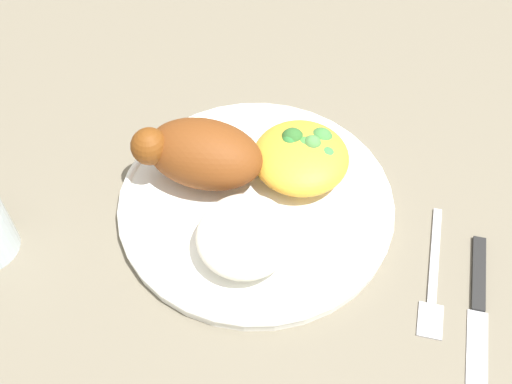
{
  "coord_description": "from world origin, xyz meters",
  "views": [
    {
      "loc": [
        -0.1,
        0.37,
        0.51
      ],
      "look_at": [
        0.0,
        0.0,
        0.02
      ],
      "focal_mm": 44.26,
      "sensor_mm": 36.0,
      "label": 1
    }
  ],
  "objects_px": {
    "plate": "(256,203)",
    "knife": "(478,309)",
    "mac_cheese_with_broccoli": "(302,155)",
    "roasted_chicken": "(200,153)",
    "rice_pile": "(245,236)",
    "fork": "(433,277)"
  },
  "relations": [
    {
      "from": "rice_pile",
      "to": "mac_cheese_with_broccoli",
      "type": "height_order",
      "value": "mac_cheese_with_broccoli"
    },
    {
      "from": "roasted_chicken",
      "to": "fork",
      "type": "distance_m",
      "value": 0.25
    },
    {
      "from": "plate",
      "to": "rice_pile",
      "type": "relative_size",
      "value": 2.96
    },
    {
      "from": "plate",
      "to": "rice_pile",
      "type": "bearing_deg",
      "value": 95.9
    },
    {
      "from": "roasted_chicken",
      "to": "rice_pile",
      "type": "distance_m",
      "value": 0.1
    },
    {
      "from": "rice_pile",
      "to": "fork",
      "type": "distance_m",
      "value": 0.18
    },
    {
      "from": "rice_pile",
      "to": "mac_cheese_with_broccoli",
      "type": "relative_size",
      "value": 0.94
    },
    {
      "from": "mac_cheese_with_broccoli",
      "to": "knife",
      "type": "height_order",
      "value": "mac_cheese_with_broccoli"
    },
    {
      "from": "roasted_chicken",
      "to": "mac_cheese_with_broccoli",
      "type": "height_order",
      "value": "roasted_chicken"
    },
    {
      "from": "roasted_chicken",
      "to": "knife",
      "type": "distance_m",
      "value": 0.3
    },
    {
      "from": "rice_pile",
      "to": "knife",
      "type": "relative_size",
      "value": 0.49
    },
    {
      "from": "roasted_chicken",
      "to": "mac_cheese_with_broccoli",
      "type": "bearing_deg",
      "value": -159.23
    },
    {
      "from": "rice_pile",
      "to": "fork",
      "type": "xyz_separation_m",
      "value": [
        -0.17,
        -0.02,
        -0.03
      ]
    },
    {
      "from": "roasted_chicken",
      "to": "plate",
      "type": "bearing_deg",
      "value": 166.54
    },
    {
      "from": "mac_cheese_with_broccoli",
      "to": "knife",
      "type": "distance_m",
      "value": 0.22
    },
    {
      "from": "fork",
      "to": "rice_pile",
      "type": "bearing_deg",
      "value": 7.69
    },
    {
      "from": "roasted_chicken",
      "to": "fork",
      "type": "xyz_separation_m",
      "value": [
        -0.24,
        0.05,
        -0.05
      ]
    },
    {
      "from": "plate",
      "to": "knife",
      "type": "relative_size",
      "value": 1.45
    },
    {
      "from": "mac_cheese_with_broccoli",
      "to": "knife",
      "type": "xyz_separation_m",
      "value": [
        -0.19,
        0.11,
        -0.03
      ]
    },
    {
      "from": "roasted_chicken",
      "to": "mac_cheese_with_broccoli",
      "type": "relative_size",
      "value": 1.29
    },
    {
      "from": "fork",
      "to": "plate",
      "type": "bearing_deg",
      "value": -10.98
    },
    {
      "from": "roasted_chicken",
      "to": "knife",
      "type": "bearing_deg",
      "value": 165.7
    }
  ]
}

